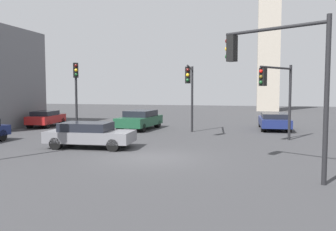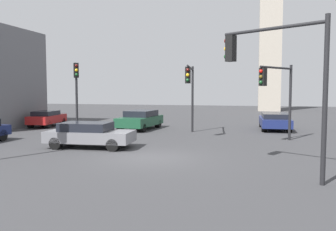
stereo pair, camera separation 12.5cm
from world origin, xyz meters
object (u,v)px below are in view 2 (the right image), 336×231
at_px(car_4, 47,118).
at_px(car_2, 275,121).
at_px(traffic_light_1, 190,84).
at_px(traffic_light_2, 276,86).
at_px(car_0, 89,134).
at_px(traffic_light_0, 275,66).
at_px(traffic_light_3, 76,85).
at_px(car_1, 140,119).

bearing_deg(car_4, car_2, -90.37).
xyz_separation_m(traffic_light_1, car_2, (5.69, 4.89, -2.74)).
bearing_deg(traffic_light_2, traffic_light_1, -72.70).
xyz_separation_m(car_0, car_4, (-8.22, 8.81, -0.00)).
relative_size(traffic_light_0, traffic_light_3, 1.11).
xyz_separation_m(traffic_light_3, car_2, (13.37, 6.01, -2.72)).
bearing_deg(car_2, traffic_light_2, 175.26).
height_order(car_0, car_2, car_0).
relative_size(traffic_light_1, car_4, 1.12).
xyz_separation_m(traffic_light_0, car_1, (-9.16, 12.80, -3.14)).
xyz_separation_m(traffic_light_1, car_1, (-4.42, 2.83, -2.67)).
bearing_deg(traffic_light_0, car_2, -63.12).
height_order(traffic_light_3, car_4, traffic_light_3).
bearing_deg(car_0, traffic_light_0, -26.94).
bearing_deg(car_2, car_0, 135.51).
relative_size(car_1, car_2, 1.00).
height_order(traffic_light_0, traffic_light_3, traffic_light_0).
xyz_separation_m(traffic_light_0, traffic_light_1, (-4.74, 9.97, -0.47)).
xyz_separation_m(traffic_light_1, car_4, (-12.58, 2.83, -2.73)).
bearing_deg(car_0, car_1, 87.09).
relative_size(car_0, car_2, 0.95).
relative_size(traffic_light_0, car_2, 1.12).
bearing_deg(traffic_light_3, traffic_light_0, 20.64).
distance_m(traffic_light_2, traffic_light_3, 13.04).
height_order(traffic_light_1, car_0, traffic_light_1).
height_order(car_2, car_4, car_4).
xyz_separation_m(traffic_light_1, traffic_light_2, (5.34, -1.78, -0.19)).
bearing_deg(traffic_light_3, traffic_light_1, 64.35).
relative_size(traffic_light_3, car_2, 1.00).
bearing_deg(traffic_light_3, car_1, 106.50).
bearing_deg(traffic_light_2, car_2, -147.25).
xyz_separation_m(car_2, car_4, (-18.27, -2.06, 0.01)).
height_order(traffic_light_0, car_0, traffic_light_0).
xyz_separation_m(traffic_light_2, car_1, (-9.76, 4.61, -2.48)).
xyz_separation_m(traffic_light_3, car_0, (3.32, -4.87, -2.70)).
bearing_deg(traffic_light_1, car_1, -128.37).
bearing_deg(car_4, car_1, -96.81).
bearing_deg(car_0, car_4, 129.72).
distance_m(traffic_light_1, car_1, 5.89).
distance_m(traffic_light_1, car_2, 7.99).
xyz_separation_m(car_1, car_4, (-8.16, -0.00, -0.06)).
relative_size(traffic_light_0, traffic_light_1, 1.15).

